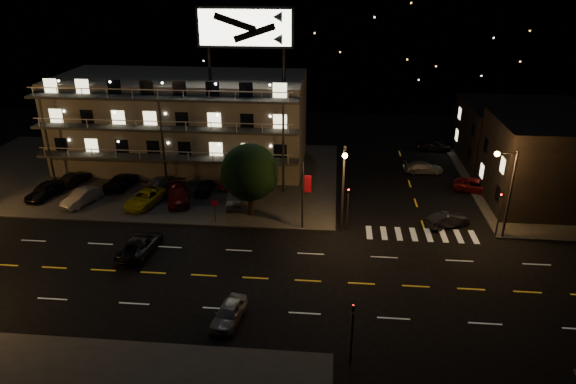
# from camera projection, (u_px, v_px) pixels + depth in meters

# --- Properties ---
(ground) EXTENTS (140.00, 140.00, 0.00)m
(ground) POSITION_uv_depth(u_px,v_px,m) (230.00, 277.00, 39.14)
(ground) COLOR black
(ground) RESTS_ON ground
(curb_nw) EXTENTS (44.00, 24.00, 0.15)m
(curb_nw) POSITION_uv_depth(u_px,v_px,m) (143.00, 174.00, 58.55)
(curb_nw) COLOR #343432
(curb_nw) RESTS_ON ground
(curb_ne) EXTENTS (16.00, 24.00, 0.15)m
(curb_ne) POSITION_uv_depth(u_px,v_px,m) (542.00, 188.00, 54.82)
(curb_ne) COLOR #343432
(curb_ne) RESTS_ON ground
(motel) EXTENTS (28.00, 13.80, 18.10)m
(motel) POSITION_uv_depth(u_px,v_px,m) (184.00, 121.00, 59.64)
(motel) COLOR gray
(motel) RESTS_ON ground
(side_bldg_front) EXTENTS (14.06, 10.00, 8.50)m
(side_bldg_front) POSITION_uv_depth(u_px,v_px,m) (566.00, 164.00, 49.50)
(side_bldg_front) COLOR black
(side_bldg_front) RESTS_ON ground
(side_bldg_back) EXTENTS (14.06, 12.00, 7.00)m
(side_bldg_back) POSITION_uv_depth(u_px,v_px,m) (524.00, 135.00, 60.75)
(side_bldg_back) COLOR black
(side_bldg_back) RESTS_ON ground
(hill_backdrop) EXTENTS (120.00, 25.00, 24.00)m
(hill_backdrop) POSITION_uv_depth(u_px,v_px,m) (267.00, 26.00, 97.79)
(hill_backdrop) COLOR black
(hill_backdrop) RESTS_ON ground
(streetlight_nc) EXTENTS (0.44, 1.92, 8.00)m
(streetlight_nc) POSITION_uv_depth(u_px,v_px,m) (343.00, 181.00, 43.68)
(streetlight_nc) COLOR #2D2D30
(streetlight_nc) RESTS_ON ground
(streetlight_ne) EXTENTS (1.92, 0.44, 8.00)m
(streetlight_ne) POSITION_uv_depth(u_px,v_px,m) (507.00, 185.00, 42.86)
(streetlight_ne) COLOR #2D2D30
(streetlight_ne) RESTS_ON ground
(signal_nw) EXTENTS (0.20, 0.27, 4.60)m
(signal_nw) POSITION_uv_depth(u_px,v_px,m) (348.00, 204.00, 45.11)
(signal_nw) COLOR #2D2D30
(signal_nw) RESTS_ON ground
(signal_sw) EXTENTS (0.20, 0.27, 4.60)m
(signal_sw) POSITION_uv_depth(u_px,v_px,m) (352.00, 328.00, 29.60)
(signal_sw) COLOR #2D2D30
(signal_sw) RESTS_ON ground
(signal_ne) EXTENTS (0.27, 0.20, 4.60)m
(signal_ne) POSITION_uv_depth(u_px,v_px,m) (500.00, 210.00, 44.01)
(signal_ne) COLOR #2D2D30
(signal_ne) RESTS_ON ground
(banner_north) EXTENTS (0.83, 0.16, 6.40)m
(banner_north) POSITION_uv_depth(u_px,v_px,m) (304.00, 194.00, 45.01)
(banner_north) COLOR #2D2D30
(banner_north) RESTS_ON ground
(stop_sign) EXTENTS (0.91, 0.11, 2.61)m
(stop_sign) POSITION_uv_depth(u_px,v_px,m) (215.00, 207.00, 46.53)
(stop_sign) COLOR #2D2D30
(stop_sign) RESTS_ON ground
(tree) EXTENTS (5.53, 5.32, 6.96)m
(tree) POSITION_uv_depth(u_px,v_px,m) (249.00, 174.00, 47.12)
(tree) COLOR black
(tree) RESTS_ON curb_nw
(lot_car_0) EXTENTS (2.63, 4.74, 1.52)m
(lot_car_0) POSITION_uv_depth(u_px,v_px,m) (44.00, 190.00, 52.09)
(lot_car_0) COLOR black
(lot_car_0) RESTS_ON curb_nw
(lot_car_1) EXTENTS (2.92, 4.62, 1.44)m
(lot_car_1) POSITION_uv_depth(u_px,v_px,m) (82.00, 197.00, 50.63)
(lot_car_1) COLOR gray
(lot_car_1) RESTS_ON curb_nw
(lot_car_2) EXTENTS (3.47, 5.41, 1.39)m
(lot_car_2) POSITION_uv_depth(u_px,v_px,m) (145.00, 198.00, 50.47)
(lot_car_2) COLOR yellow
(lot_car_2) RESTS_ON curb_nw
(lot_car_3) EXTENTS (3.63, 5.65, 1.52)m
(lot_car_3) POSITION_uv_depth(u_px,v_px,m) (178.00, 194.00, 51.15)
(lot_car_3) COLOR #5E0D0F
(lot_car_3) RESTS_ON curb_nw
(lot_car_4) EXTENTS (2.06, 4.28, 1.41)m
(lot_car_4) POSITION_uv_depth(u_px,v_px,m) (235.00, 198.00, 50.48)
(lot_car_4) COLOR gray
(lot_car_4) RESTS_ON curb_nw
(lot_car_5) EXTENTS (2.35, 4.05, 1.26)m
(lot_car_5) POSITION_uv_depth(u_px,v_px,m) (75.00, 178.00, 55.38)
(lot_car_5) COLOR black
(lot_car_5) RESTS_ON curb_nw
(lot_car_6) EXTENTS (2.58, 4.90, 1.32)m
(lot_car_6) POSITION_uv_depth(u_px,v_px,m) (121.00, 181.00, 54.62)
(lot_car_6) COLOR black
(lot_car_6) RESTS_ON curb_nw
(lot_car_7) EXTENTS (2.92, 4.75, 1.29)m
(lot_car_7) POSITION_uv_depth(u_px,v_px,m) (161.00, 183.00, 54.26)
(lot_car_7) COLOR gray
(lot_car_7) RESTS_ON curb_nw
(lot_car_8) EXTENTS (1.52, 3.77, 1.29)m
(lot_car_8) POSITION_uv_depth(u_px,v_px,m) (204.00, 186.00, 53.32)
(lot_car_8) COLOR black
(lot_car_8) RESTS_ON curb_nw
(lot_car_9) EXTENTS (2.51, 4.09, 1.27)m
(lot_car_9) POSITION_uv_depth(u_px,v_px,m) (232.00, 181.00, 54.66)
(lot_car_9) COLOR #5E0D0F
(lot_car_9) RESTS_ON curb_nw
(side_car_0) EXTENTS (4.21, 2.92, 1.31)m
(side_car_0) POSITION_uv_depth(u_px,v_px,m) (447.00, 220.00, 46.49)
(side_car_0) COLOR black
(side_car_0) RESTS_ON ground
(side_car_1) EXTENTS (5.26, 3.60, 1.34)m
(side_car_1) POSITION_uv_depth(u_px,v_px,m) (477.00, 186.00, 53.77)
(side_car_1) COLOR #5E0D0F
(side_car_1) RESTS_ON ground
(side_car_2) EXTENTS (4.50, 2.08, 1.27)m
(side_car_2) POSITION_uv_depth(u_px,v_px,m) (424.00, 167.00, 58.86)
(side_car_2) COLOR gray
(side_car_2) RESTS_ON ground
(side_car_3) EXTENTS (4.55, 2.14, 1.50)m
(side_car_3) POSITION_uv_depth(u_px,v_px,m) (434.00, 145.00, 65.99)
(side_car_3) COLOR black
(side_car_3) RESTS_ON ground
(road_car_east) EXTENTS (2.23, 4.10, 1.32)m
(road_car_east) POSITION_uv_depth(u_px,v_px,m) (229.00, 313.00, 33.97)
(road_car_east) COLOR gray
(road_car_east) RESTS_ON ground
(road_car_west) EXTENTS (2.81, 5.36, 1.44)m
(road_car_west) POSITION_uv_depth(u_px,v_px,m) (140.00, 245.00, 42.18)
(road_car_west) COLOR black
(road_car_west) RESTS_ON ground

